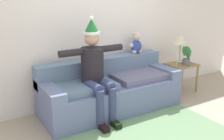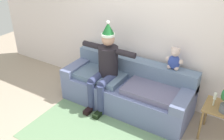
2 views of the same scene
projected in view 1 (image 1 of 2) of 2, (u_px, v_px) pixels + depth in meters
ground_plane at (150, 137)px, 3.47m from camera, size 10.00×10.00×0.00m
back_wall at (95, 24)px, 4.36m from camera, size 7.00×0.10×2.70m
couch at (110, 90)px, 4.23m from camera, size 2.27×0.85×0.82m
person_seated at (95, 69)px, 3.79m from camera, size 1.02×0.77×1.54m
teddy_bear at (136, 44)px, 4.60m from camera, size 0.29×0.17×0.38m
side_table at (181, 68)px, 4.97m from camera, size 0.54×0.45×0.56m
table_lamp at (181, 41)px, 4.91m from camera, size 0.24×0.24×0.55m
potted_plant at (187, 55)px, 4.82m from camera, size 0.23×0.21×0.38m
candle_tall at (177, 58)px, 4.82m from camera, size 0.04×0.04×0.21m
area_rug at (149, 136)px, 3.49m from camera, size 2.21×1.27×0.01m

